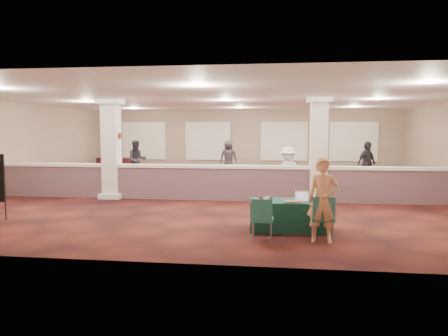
# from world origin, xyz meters

# --- Properties ---
(ground) EXTENTS (16.00, 16.00, 0.00)m
(ground) POSITION_xyz_m (0.00, 0.00, 0.00)
(ground) COLOR #4D1A13
(ground) RESTS_ON ground
(wall_back) EXTENTS (16.00, 0.04, 3.20)m
(wall_back) POSITION_xyz_m (0.00, 8.00, 1.60)
(wall_back) COLOR #85735C
(wall_back) RESTS_ON ground
(wall_front) EXTENTS (16.00, 0.04, 3.20)m
(wall_front) POSITION_xyz_m (0.00, -8.00, 1.60)
(wall_front) COLOR #85735C
(wall_front) RESTS_ON ground
(wall_left) EXTENTS (0.04, 16.00, 3.20)m
(wall_left) POSITION_xyz_m (-8.00, 0.00, 1.60)
(wall_left) COLOR #85735C
(wall_left) RESTS_ON ground
(ceiling) EXTENTS (16.00, 16.00, 0.02)m
(ceiling) POSITION_xyz_m (0.00, 0.00, 3.20)
(ceiling) COLOR white
(ceiling) RESTS_ON wall_back
(partition_wall) EXTENTS (15.60, 0.28, 1.10)m
(partition_wall) POSITION_xyz_m (0.00, -1.50, 0.57)
(partition_wall) COLOR brown
(partition_wall) RESTS_ON ground
(column_left) EXTENTS (0.72, 0.72, 3.20)m
(column_left) POSITION_xyz_m (-3.50, -1.50, 1.64)
(column_left) COLOR silver
(column_left) RESTS_ON ground
(column_right) EXTENTS (0.72, 0.72, 3.20)m
(column_right) POSITION_xyz_m (3.00, -1.50, 1.64)
(column_right) COLOR silver
(column_right) RESTS_ON ground
(sconce_left) EXTENTS (0.12, 0.12, 0.18)m
(sconce_left) POSITION_xyz_m (-3.78, -1.50, 2.00)
(sconce_left) COLOR brown
(sconce_left) RESTS_ON column_left
(sconce_right) EXTENTS (0.12, 0.12, 0.18)m
(sconce_right) POSITION_xyz_m (-3.22, -1.50, 2.00)
(sconce_right) COLOR brown
(sconce_right) RESTS_ON column_left
(near_table) EXTENTS (1.75, 0.96, 0.65)m
(near_table) POSITION_xyz_m (2.09, -5.34, 0.33)
(near_table) COLOR #0E3325
(near_table) RESTS_ON ground
(conf_chair_main) EXTENTS (0.46, 0.47, 0.90)m
(conf_chair_main) POSITION_xyz_m (2.73, -6.23, 0.53)
(conf_chair_main) COLOR #215E61
(conf_chair_main) RESTS_ON ground
(conf_chair_side) EXTENTS (0.43, 0.44, 0.86)m
(conf_chair_side) POSITION_xyz_m (1.55, -6.40, 0.51)
(conf_chair_side) COLOR #215E61
(conf_chair_side) RESTS_ON ground
(woman) EXTENTS (0.61, 0.42, 1.66)m
(woman) POSITION_xyz_m (2.72, -6.29, 0.83)
(woman) COLOR tan
(woman) RESTS_ON ground
(far_table_front_left) EXTENTS (1.97, 1.41, 0.72)m
(far_table_front_left) POSITION_xyz_m (-5.45, 0.94, 0.36)
(far_table_front_left) COLOR black
(far_table_front_left) RESTS_ON ground
(far_table_front_center) EXTENTS (2.03, 1.34, 0.75)m
(far_table_front_center) POSITION_xyz_m (-2.00, 0.99, 0.38)
(far_table_front_center) COLOR black
(far_table_front_center) RESTS_ON ground
(far_table_front_right) EXTENTS (1.85, 1.38, 0.67)m
(far_table_front_right) POSITION_xyz_m (4.71, 3.00, 0.34)
(far_table_front_right) COLOR black
(far_table_front_right) RESTS_ON ground
(far_table_back_left) EXTENTS (2.07, 1.49, 0.76)m
(far_table_back_left) POSITION_xyz_m (-6.50, 6.50, 0.38)
(far_table_back_left) COLOR black
(far_table_back_left) RESTS_ON ground
(far_table_back_center) EXTENTS (1.68, 0.86, 0.68)m
(far_table_back_center) POSITION_xyz_m (0.84, 3.20, 0.34)
(far_table_back_center) COLOR black
(far_table_back_center) RESTS_ON ground
(far_table_back_right) EXTENTS (1.78, 1.15, 0.67)m
(far_table_back_right) POSITION_xyz_m (4.19, 3.20, 0.33)
(far_table_back_right) COLOR black
(far_table_back_right) RESTS_ON ground
(attendee_a) EXTENTS (0.94, 0.75, 1.73)m
(attendee_a) POSITION_xyz_m (-4.56, 4.00, 0.86)
(attendee_a) COLOR black
(attendee_a) RESTS_ON ground
(attendee_b) EXTENTS (1.14, 0.81, 1.62)m
(attendee_b) POSITION_xyz_m (2.12, 0.00, 0.81)
(attendee_b) COLOR silver
(attendee_b) RESTS_ON ground
(attendee_c) EXTENTS (1.08, 1.05, 1.74)m
(attendee_c) POSITION_xyz_m (5.20, 2.74, 0.87)
(attendee_c) COLOR black
(attendee_c) RESTS_ON ground
(attendee_d) EXTENTS (0.84, 0.46, 1.69)m
(attendee_d) POSITION_xyz_m (-0.63, 5.85, 0.85)
(attendee_d) COLOR black
(attendee_d) RESTS_ON ground
(laptop_base) EXTENTS (0.31, 0.22, 0.02)m
(laptop_base) POSITION_xyz_m (2.36, -5.37, 0.66)
(laptop_base) COLOR silver
(laptop_base) RESTS_ON near_table
(laptop_screen) EXTENTS (0.30, 0.03, 0.20)m
(laptop_screen) POSITION_xyz_m (2.36, -5.27, 0.77)
(laptop_screen) COLOR silver
(laptop_screen) RESTS_ON near_table
(screen_glow) EXTENTS (0.27, 0.02, 0.17)m
(screen_glow) POSITION_xyz_m (2.36, -5.27, 0.76)
(screen_glow) COLOR silver
(screen_glow) RESTS_ON near_table
(knitting) EXTENTS (0.37, 0.29, 0.03)m
(knitting) POSITION_xyz_m (2.15, -5.56, 0.67)
(knitting) COLOR #B5551D
(knitting) RESTS_ON near_table
(yarn_cream) EXTENTS (0.10, 0.10, 0.10)m
(yarn_cream) POSITION_xyz_m (1.61, -5.46, 0.70)
(yarn_cream) COLOR beige
(yarn_cream) RESTS_ON near_table
(yarn_red) EXTENTS (0.09, 0.09, 0.09)m
(yarn_red) POSITION_xyz_m (1.46, -5.34, 0.70)
(yarn_red) COLOR #5F1C13
(yarn_red) RESTS_ON near_table
(yarn_grey) EXTENTS (0.09, 0.09, 0.09)m
(yarn_grey) POSITION_xyz_m (1.68, -5.26, 0.70)
(yarn_grey) COLOR #49494E
(yarn_grey) RESTS_ON near_table
(scissors) EXTENTS (0.11, 0.03, 0.01)m
(scissors) POSITION_xyz_m (2.69, -5.56, 0.66)
(scissors) COLOR red
(scissors) RESTS_ON near_table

